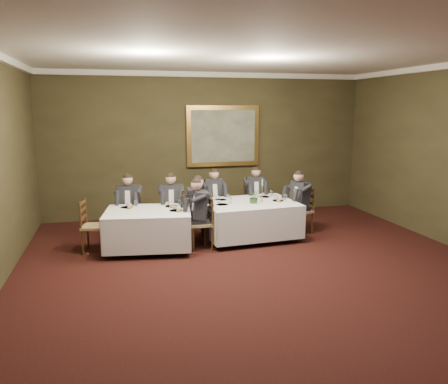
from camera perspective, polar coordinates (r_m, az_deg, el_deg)
name	(u,v)px	position (r m, az deg, el deg)	size (l,w,h in m)	color
ground	(281,292)	(6.61, 7.40, -12.83)	(10.00, 10.00, 0.00)	black
ceiling	(287,42)	(6.11, 8.24, 18.78)	(8.00, 10.00, 0.10)	silver
back_wall	(208,145)	(10.89, -2.10, 6.15)	(8.00, 0.10, 3.50)	#342D1A
crown_molding	(287,47)	(6.11, 8.23, 18.23)	(8.00, 10.00, 0.12)	white
table_main	(249,217)	(9.01, 3.34, -3.26)	(1.95, 1.54, 0.67)	#321B0D
table_second	(148,227)	(8.37, -9.85, -4.50)	(1.75, 1.43, 0.67)	#321B0D
chair_main_backleft	(213,216)	(9.76, -1.48, -3.12)	(0.49, 0.47, 1.00)	#967A4C
diner_main_backleft	(213,206)	(9.70, -1.46, -1.83)	(0.46, 0.53, 1.35)	black
chair_main_backright	(254,212)	(10.09, 3.99, -2.69)	(0.46, 0.44, 1.00)	#967A4C
diner_main_backright	(255,203)	(10.03, 4.03, -1.43)	(0.44, 0.50, 1.35)	black
chair_main_endleft	(194,229)	(8.70, -3.96, -4.90)	(0.45, 0.47, 1.00)	#967A4C
diner_main_endleft	(194,218)	(8.64, -3.90, -3.44)	(0.50, 0.44, 1.35)	black
chair_main_endright	(300,220)	(9.53, 9.94, -3.63)	(0.53, 0.54, 1.00)	#967A4C
diner_main_endright	(300,210)	(9.47, 9.94, -2.31)	(0.58, 0.52, 1.35)	black
chair_sec_backleft	(130,225)	(9.24, -12.14, -4.18)	(0.53, 0.51, 1.00)	#967A4C
diner_sec_backleft	(130,214)	(9.17, -12.21, -2.82)	(0.50, 0.56, 1.35)	black
chair_sec_backright	(172,223)	(9.19, -6.83, -4.10)	(0.48, 0.46, 1.00)	#967A4C
diner_sec_backright	(172,213)	(9.12, -6.86, -2.73)	(0.45, 0.52, 1.35)	black
chair_sec_endright	(202,234)	(8.41, -2.91, -5.45)	(0.44, 0.46, 1.00)	#967A4C
diner_sec_endright	(201,222)	(8.35, -3.01, -3.95)	(0.50, 0.43, 1.35)	black
chair_sec_endleft	(94,237)	(8.55, -16.60, -5.64)	(0.50, 0.51, 1.00)	#967A4C
centerpiece	(254,196)	(8.79, 3.96, -0.56)	(0.26, 0.22, 0.29)	#2D5926
candlestick	(262,193)	(8.98, 5.01, -0.11)	(0.07, 0.07, 0.48)	#B69437
place_setting_table_main	(223,198)	(9.16, -0.19, -0.77)	(0.33, 0.31, 0.14)	white
place_setting_table_second	(129,205)	(8.68, -12.27, -1.68)	(0.33, 0.31, 0.14)	white
painting	(223,136)	(10.90, -0.12, 7.31)	(1.83, 0.09, 1.49)	gold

